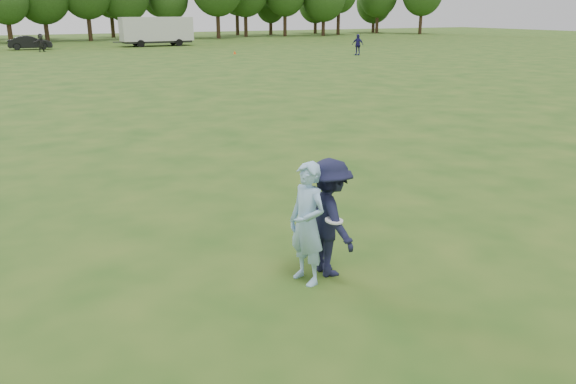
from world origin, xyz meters
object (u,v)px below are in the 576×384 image
(player_far_b, at_px, (358,45))
(cargo_trailer, at_px, (157,30))
(defender, at_px, (330,218))
(field_cone, at_px, (235,52))
(car_f, at_px, (30,43))
(player_far_d, at_px, (41,43))
(thrower, at_px, (307,224))

(player_far_b, relative_size, cargo_trailer, 0.21)
(defender, relative_size, field_cone, 6.18)
(defender, height_order, cargo_trailer, cargo_trailer)
(field_cone, distance_m, cargo_trailer, 15.97)
(car_f, bearing_deg, cargo_trailer, -87.65)
(cargo_trailer, bearing_deg, defender, -102.72)
(player_far_b, height_order, player_far_d, player_far_b)
(thrower, bearing_deg, cargo_trailer, 155.21)
(thrower, bearing_deg, defender, 89.31)
(field_cone, xyz_separation_m, cargo_trailer, (-3.15, 15.57, 1.63))
(player_far_d, distance_m, field_cone, 19.64)
(thrower, distance_m, cargo_trailer, 60.94)
(defender, xyz_separation_m, car_f, (-0.06, 59.40, -0.22))
(player_far_b, relative_size, field_cone, 6.24)
(thrower, xyz_separation_m, player_far_b, (26.42, 37.22, -0.00))
(field_cone, bearing_deg, cargo_trailer, 101.46)
(player_far_b, distance_m, field_cone, 11.53)
(thrower, xyz_separation_m, car_f, (0.39, 59.49, -0.23))
(field_cone, relative_size, cargo_trailer, 0.03)
(player_far_d, height_order, field_cone, player_far_d)
(thrower, xyz_separation_m, defender, (0.45, 0.09, -0.01))
(player_far_b, bearing_deg, cargo_trailer, 177.52)
(player_far_b, bearing_deg, field_cone, -156.94)
(player_far_b, xyz_separation_m, cargo_trailer, (-12.60, 22.13, 0.84))
(field_cone, height_order, cargo_trailer, cargo_trailer)
(thrower, xyz_separation_m, player_far_d, (1.13, 55.35, -0.06))
(cargo_trailer, bearing_deg, field_cone, -78.54)
(thrower, relative_size, car_f, 0.44)
(defender, relative_size, cargo_trailer, 0.21)
(player_far_d, distance_m, car_f, 4.20)
(defender, xyz_separation_m, cargo_trailer, (13.37, 59.26, 0.85))
(player_far_b, bearing_deg, car_f, -162.68)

